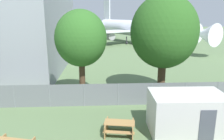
% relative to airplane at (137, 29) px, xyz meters
% --- Properties ---
extents(perimeter_fence, '(56.07, 0.07, 1.72)m').
position_rel_airplane_xyz_m(perimeter_fence, '(-7.28, -35.24, -2.70)').
color(perimeter_fence, slate).
rests_on(perimeter_fence, ground).
extents(airplane, '(30.61, 37.22, 10.94)m').
position_rel_airplane_xyz_m(airplane, '(0.00, 0.00, 0.00)').
color(airplane, white).
rests_on(airplane, ground).
extents(portable_cabin, '(4.21, 2.64, 2.36)m').
position_rel_airplane_xyz_m(portable_cabin, '(-3.67, -39.31, -2.39)').
color(portable_cabin, silver).
rests_on(portable_cabin, ground).
extents(picnic_bench_near_cabin, '(1.93, 1.66, 0.76)m').
position_rel_airplane_xyz_m(picnic_bench_near_cabin, '(-7.53, -39.37, -3.09)').
color(picnic_bench_near_cabin, '#A37A47').
rests_on(picnic_bench_near_cabin, ground).
extents(tree_left_of_cabin, '(3.84, 3.84, 7.08)m').
position_rel_airplane_xyz_m(tree_left_of_cabin, '(-9.99, -34.27, 1.37)').
color(tree_left_of_cabin, '#4C3823').
rests_on(tree_left_of_cabin, ground).
extents(tree_behind_benches, '(5.20, 5.20, 8.25)m').
position_rel_airplane_xyz_m(tree_behind_benches, '(-3.63, -33.74, 1.79)').
color(tree_behind_benches, '#4C3823').
rests_on(tree_behind_benches, ground).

